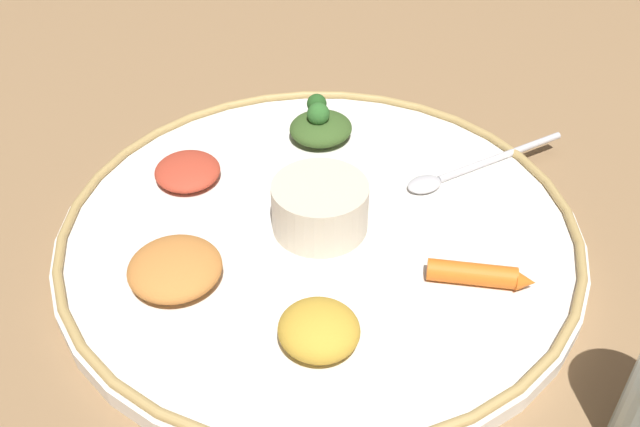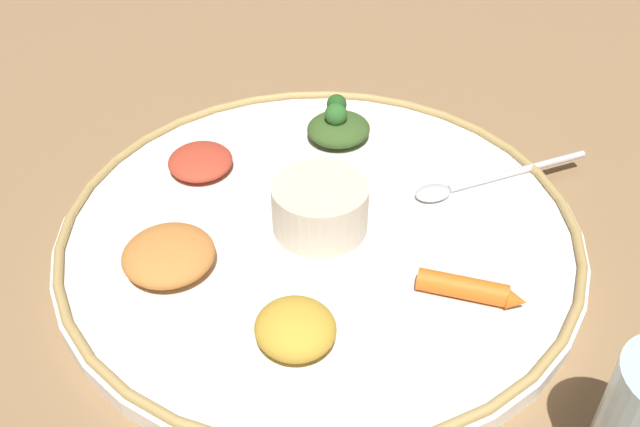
# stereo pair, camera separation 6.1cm
# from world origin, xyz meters

# --- Properties ---
(ground_plane) EXTENTS (2.40, 2.40, 0.00)m
(ground_plane) POSITION_xyz_m (0.00, 0.00, 0.00)
(ground_plane) COLOR olive
(platter) EXTENTS (0.45, 0.45, 0.02)m
(platter) POSITION_xyz_m (0.00, 0.00, 0.01)
(platter) COLOR white
(platter) RESTS_ON ground_plane
(platter_rim) EXTENTS (0.45, 0.45, 0.01)m
(platter_rim) POSITION_xyz_m (0.00, 0.00, 0.02)
(platter_rim) COLOR tan
(platter_rim) RESTS_ON platter
(center_bowl) EXTENTS (0.08, 0.08, 0.04)m
(center_bowl) POSITION_xyz_m (0.00, 0.00, 0.04)
(center_bowl) COLOR beige
(center_bowl) RESTS_ON platter
(spoon) EXTENTS (0.17, 0.11, 0.01)m
(spoon) POSITION_xyz_m (-0.13, 0.08, 0.02)
(spoon) COLOR silver
(spoon) RESTS_ON platter
(greens_pile) EXTENTS (0.08, 0.08, 0.04)m
(greens_pile) POSITION_xyz_m (-0.12, -0.07, 0.03)
(greens_pile) COLOR #385623
(greens_pile) RESTS_ON platter
(carrot_near_spoon) EXTENTS (0.05, 0.09, 0.02)m
(carrot_near_spoon) POSITION_xyz_m (0.00, 0.14, 0.02)
(carrot_near_spoon) COLOR orange
(carrot_near_spoon) RESTS_ON platter
(mound_berbere_red) EXTENTS (0.09, 0.09, 0.02)m
(mound_berbere_red) POSITION_xyz_m (-0.00, -0.14, 0.03)
(mound_berbere_red) COLOR #B73D28
(mound_berbere_red) RESTS_ON platter
(mound_squash) EXTENTS (0.08, 0.08, 0.03)m
(mound_squash) POSITION_xyz_m (0.11, -0.07, 0.03)
(mound_squash) COLOR #C67A38
(mound_squash) RESTS_ON platter
(mound_lentil_yellow) EXTENTS (0.06, 0.06, 0.03)m
(mound_lentil_yellow) POSITION_xyz_m (0.11, 0.06, 0.03)
(mound_lentil_yellow) COLOR gold
(mound_lentil_yellow) RESTS_ON platter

